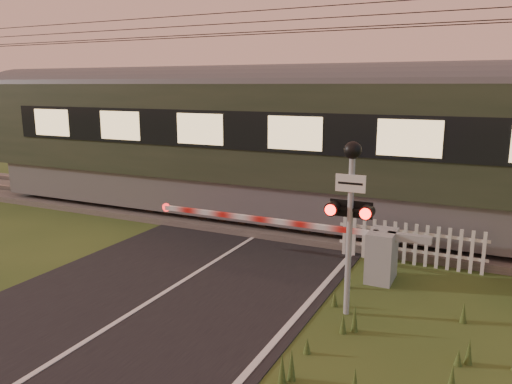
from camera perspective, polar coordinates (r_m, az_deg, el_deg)
The scene contains 7 objects.
ground at distance 9.73m, azimuth -13.18°, elevation -12.90°, with size 160.00×160.00×0.00m, color #2A451A.
road at distance 9.55m, azimuth -14.00°, elevation -13.36°, with size 6.00×140.00×0.03m.
track_bed at distance 14.99m, azimuth 2.46°, elevation -3.34°, with size 140.00×3.40×0.39m.
overhead_wires at distance 14.54m, azimuth 2.68°, elevation 18.69°, with size 120.00×0.62×0.62m.
boom_gate at distance 10.96m, azimuth 12.64°, elevation -6.55°, with size 6.58×0.83×1.11m.
crossing_signal at distance 8.76m, azimuth 10.77°, elevation -0.67°, with size 0.80×0.34×3.14m.
picket_fence at distance 12.04m, azimuth 17.20°, elevation -5.68°, with size 3.33×0.08×0.97m.
Camera 1 is at (5.65, -6.80, 4.07)m, focal length 35.00 mm.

